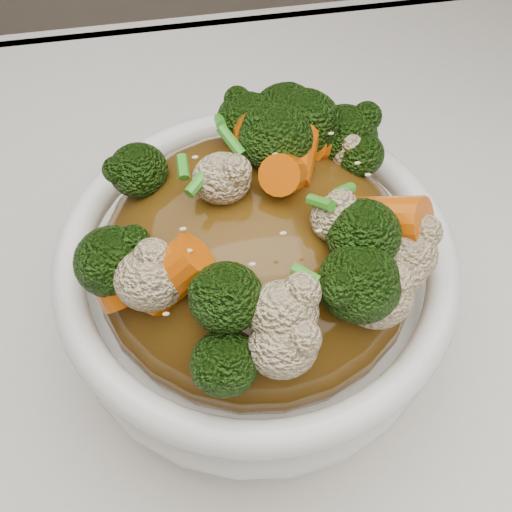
{
  "coord_description": "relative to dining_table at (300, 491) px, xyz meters",
  "views": [
    {
      "loc": [
        -0.08,
        -0.16,
        1.13
      ],
      "look_at": [
        -0.05,
        0.04,
        0.83
      ],
      "focal_mm": 42.0,
      "sensor_mm": 36.0,
      "label": 1
    }
  ],
  "objects": [
    {
      "name": "dining_table",
      "position": [
        0.0,
        0.0,
        0.0
      ],
      "size": [
        1.2,
        0.8,
        0.75
      ],
      "primitive_type": "cube",
      "color": "#54351D",
      "rests_on": "floor"
    },
    {
      "name": "tablecloth",
      "position": [
        0.0,
        0.0,
        0.35
      ],
      "size": [
        1.2,
        0.8,
        0.04
      ],
      "primitive_type": "cube",
      "color": "silver",
      "rests_on": "dining_table"
    },
    {
      "name": "bowl",
      "position": [
        -0.05,
        0.04,
        0.42
      ],
      "size": [
        0.31,
        0.31,
        0.09
      ],
      "primitive_type": null,
      "rotation": [
        0.0,
        0.0,
        -0.34
      ],
      "color": "white",
      "rests_on": "tablecloth"
    },
    {
      "name": "sauce_base",
      "position": [
        -0.05,
        0.04,
        0.46
      ],
      "size": [
        0.24,
        0.24,
        0.11
      ],
      "primitive_type": "ellipsoid",
      "rotation": [
        0.0,
        0.0,
        -0.34
      ],
      "color": "#4D320D",
      "rests_on": "bowl"
    },
    {
      "name": "carrots",
      "position": [
        -0.05,
        0.04,
        0.52
      ],
      "size": [
        0.24,
        0.24,
        0.06
      ],
      "primitive_type": null,
      "rotation": [
        0.0,
        0.0,
        -0.34
      ],
      "color": "#D55806",
      "rests_on": "sauce_base"
    },
    {
      "name": "broccoli",
      "position": [
        -0.05,
        0.04,
        0.52
      ],
      "size": [
        0.24,
        0.24,
        0.05
      ],
      "primitive_type": null,
      "rotation": [
        0.0,
        0.0,
        -0.34
      ],
      "color": "black",
      "rests_on": "sauce_base"
    },
    {
      "name": "cauliflower",
      "position": [
        -0.05,
        0.04,
        0.52
      ],
      "size": [
        0.24,
        0.24,
        0.04
      ],
      "primitive_type": null,
      "rotation": [
        0.0,
        0.0,
        -0.34
      ],
      "color": "beige",
      "rests_on": "sauce_base"
    },
    {
      "name": "scallions",
      "position": [
        -0.05,
        0.04,
        0.53
      ],
      "size": [
        0.18,
        0.18,
        0.02
      ],
      "primitive_type": null,
      "rotation": [
        0.0,
        0.0,
        -0.34
      ],
      "color": "#318F21",
      "rests_on": "sauce_base"
    },
    {
      "name": "sesame_seeds",
      "position": [
        -0.05,
        0.04,
        0.53
      ],
      "size": [
        0.22,
        0.22,
        0.01
      ],
      "primitive_type": null,
      "rotation": [
        0.0,
        0.0,
        -0.34
      ],
      "color": "beige",
      "rests_on": "sauce_base"
    }
  ]
}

